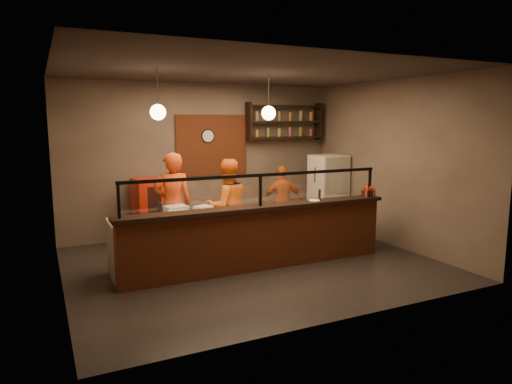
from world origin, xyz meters
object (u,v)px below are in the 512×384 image
cook_left (173,204)px  cook_mid (227,206)px  condiment_caddy (368,193)px  wall_clock (208,136)px  pepper_mill (319,195)px  red_cooler (149,211)px  fridge (328,192)px  cook_right (283,201)px  pizza_dough (231,210)px

cook_left → cook_mid: size_ratio=1.08×
condiment_caddy → wall_clock: bearing=127.3°
cook_mid → condiment_caddy: cook_mid is taller
wall_clock → condiment_caddy: (2.10, -2.76, -0.98)m
condiment_caddy → pepper_mill: 1.05m
red_cooler → fridge: bearing=-17.7°
cook_left → fridge: cook_left is taller
cook_left → red_cooler: (-0.21, 1.05, -0.29)m
wall_clock → cook_right: size_ratio=0.20×
red_cooler → pepper_mill: (2.42, -2.44, 0.51)m
wall_clock → cook_mid: bearing=-97.9°
fridge → red_cooler: size_ratio=1.29×
fridge → pepper_mill: fridge is taller
wall_clock → condiment_caddy: bearing=-52.7°
wall_clock → red_cooler: size_ratio=0.23×
fridge → pepper_mill: size_ratio=8.81×
wall_clock → fridge: wall_clock is taller
fridge → pepper_mill: (-1.45, -1.85, 0.32)m
condiment_caddy → red_cooler: bearing=144.8°
red_cooler → pizza_dough: 2.10m
condiment_caddy → pepper_mill: (-1.05, 0.01, 0.04)m
wall_clock → condiment_caddy: 3.60m
pizza_dough → condiment_caddy: bearing=-14.1°
cook_right → red_cooler: cook_right is taller
red_cooler → cook_right: bearing=-23.3°
cook_right → pizza_dough: (-1.66, -1.15, 0.16)m
cook_right → pepper_mill: cook_right is taller
red_cooler → condiment_caddy: red_cooler is taller
cook_mid → fridge: size_ratio=1.04×
red_cooler → pepper_mill: size_ratio=6.83×
fridge → pizza_dough: bearing=-159.2°
red_cooler → condiment_caddy: bearing=-44.1°
wall_clock → cook_right: wall_clock is taller
wall_clock → fridge: bearing=-19.8°
cook_right → fridge: (1.21, 0.09, 0.09)m
pepper_mill → red_cooler: bearing=134.8°
cook_mid → condiment_caddy: (2.33, -1.11, 0.25)m
cook_left → pepper_mill: 2.62m
cook_mid → red_cooler: bearing=-48.8°
fridge → red_cooler: 3.92m
fridge → pepper_mill: 2.37m
cook_left → pizza_dough: (0.80, -0.78, -0.03)m
wall_clock → cook_left: bearing=-130.6°
cook_mid → pizza_dough: size_ratio=3.75×
cook_mid → red_cooler: 1.77m
cook_right → condiment_caddy: (0.81, -1.76, 0.37)m
wall_clock → red_cooler: wall_clock is taller
fridge → red_cooler: (-3.87, 0.59, -0.19)m
cook_right → pepper_mill: 1.82m
cook_left → cook_right: size_ratio=1.26×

